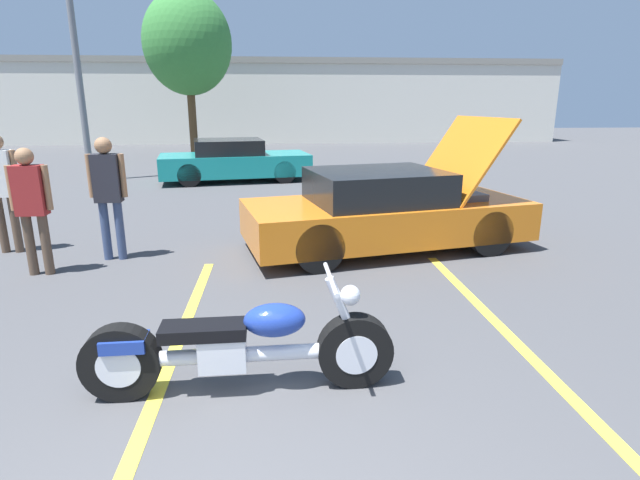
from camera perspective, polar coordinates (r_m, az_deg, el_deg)
name	(u,v)px	position (r m, az deg, el deg)	size (l,w,h in m)	color
parking_stripe_middle	(176,347)	(4.94, -16.16, -11.69)	(0.12, 4.94, 0.01)	yellow
parking_stripe_back	(508,334)	(5.34, 20.65, -9.99)	(0.12, 4.94, 0.01)	yellow
far_building	(266,99)	(29.21, -6.21, 15.76)	(32.00, 4.20, 4.40)	beige
light_pole	(75,19)	(15.84, -26.23, 21.68)	(1.21, 0.28, 7.84)	slate
tree_background	(188,44)	(21.88, -14.90, 20.87)	(3.48, 3.48, 6.43)	brown
motorcycle	(240,348)	(4.01, -9.18, -12.05)	(2.41, 0.70, 0.93)	black
show_car_hood_open	(387,211)	(7.71, 7.67, 3.33)	(4.53, 2.59, 1.98)	orange
parked_car_right_row	(234,161)	(14.63, -9.82, 8.88)	(4.38, 2.42, 1.17)	teal
spectator_near_motorcycle	(1,183)	(8.73, -32.62, 5.52)	(0.52, 0.23, 1.77)	brown
spectator_by_show_car	(31,201)	(7.38, -30.12, 3.87)	(0.52, 0.22, 1.66)	brown
spectator_midground	(108,188)	(7.63, -23.07, 5.49)	(0.52, 0.23, 1.75)	#38476B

